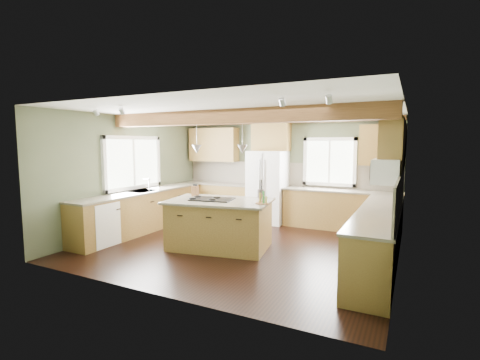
% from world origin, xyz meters
% --- Properties ---
extents(floor, '(5.60, 5.60, 0.00)m').
position_xyz_m(floor, '(0.00, 0.00, 0.00)').
color(floor, black).
rests_on(floor, ground).
extents(ceiling, '(5.60, 5.60, 0.00)m').
position_xyz_m(ceiling, '(0.00, 0.00, 2.60)').
color(ceiling, silver).
rests_on(ceiling, wall_back).
extents(wall_back, '(5.60, 0.00, 5.60)m').
position_xyz_m(wall_back, '(0.00, 2.50, 1.30)').
color(wall_back, '#47523A').
rests_on(wall_back, ground).
extents(wall_left, '(0.00, 5.00, 5.00)m').
position_xyz_m(wall_left, '(-2.80, 0.00, 1.30)').
color(wall_left, '#47523A').
rests_on(wall_left, ground).
extents(wall_right, '(0.00, 5.00, 5.00)m').
position_xyz_m(wall_right, '(2.80, 0.00, 1.30)').
color(wall_right, '#47523A').
rests_on(wall_right, ground).
extents(ceiling_beam, '(5.55, 0.26, 0.26)m').
position_xyz_m(ceiling_beam, '(0.00, -0.30, 2.47)').
color(ceiling_beam, '#522F17').
rests_on(ceiling_beam, ceiling).
extents(soffit_trim, '(5.55, 0.20, 0.10)m').
position_xyz_m(soffit_trim, '(0.00, 2.40, 2.54)').
color(soffit_trim, '#522F17').
rests_on(soffit_trim, ceiling).
extents(backsplash_back, '(5.58, 0.03, 0.58)m').
position_xyz_m(backsplash_back, '(0.00, 2.48, 1.21)').
color(backsplash_back, brown).
rests_on(backsplash_back, wall_back).
extents(backsplash_right, '(0.03, 3.70, 0.58)m').
position_xyz_m(backsplash_right, '(2.78, 0.05, 1.21)').
color(backsplash_right, brown).
rests_on(backsplash_right, wall_right).
extents(base_cab_back_left, '(2.02, 0.60, 0.88)m').
position_xyz_m(base_cab_back_left, '(-1.79, 2.20, 0.44)').
color(base_cab_back_left, brown).
rests_on(base_cab_back_left, floor).
extents(counter_back_left, '(2.06, 0.64, 0.04)m').
position_xyz_m(counter_back_left, '(-1.79, 2.20, 0.90)').
color(counter_back_left, '#433C31').
rests_on(counter_back_left, base_cab_back_left).
extents(base_cab_back_right, '(2.62, 0.60, 0.88)m').
position_xyz_m(base_cab_back_right, '(1.49, 2.20, 0.44)').
color(base_cab_back_right, brown).
rests_on(base_cab_back_right, floor).
extents(counter_back_right, '(2.66, 0.64, 0.04)m').
position_xyz_m(counter_back_right, '(1.49, 2.20, 0.90)').
color(counter_back_right, '#433C31').
rests_on(counter_back_right, base_cab_back_right).
extents(base_cab_left, '(0.60, 3.70, 0.88)m').
position_xyz_m(base_cab_left, '(-2.50, 0.05, 0.44)').
color(base_cab_left, brown).
rests_on(base_cab_left, floor).
extents(counter_left, '(0.64, 3.74, 0.04)m').
position_xyz_m(counter_left, '(-2.50, 0.05, 0.90)').
color(counter_left, '#433C31').
rests_on(counter_left, base_cab_left).
extents(base_cab_right, '(0.60, 3.70, 0.88)m').
position_xyz_m(base_cab_right, '(2.50, 0.05, 0.44)').
color(base_cab_right, brown).
rests_on(base_cab_right, floor).
extents(counter_right, '(0.64, 3.74, 0.04)m').
position_xyz_m(counter_right, '(2.50, 0.05, 0.90)').
color(counter_right, '#433C31').
rests_on(counter_right, base_cab_right).
extents(upper_cab_back_left, '(1.40, 0.35, 0.90)m').
position_xyz_m(upper_cab_back_left, '(-1.99, 2.33, 1.95)').
color(upper_cab_back_left, brown).
rests_on(upper_cab_back_left, wall_back).
extents(upper_cab_over_fridge, '(0.96, 0.35, 0.70)m').
position_xyz_m(upper_cab_over_fridge, '(-0.30, 2.33, 2.15)').
color(upper_cab_over_fridge, brown).
rests_on(upper_cab_over_fridge, wall_back).
extents(upper_cab_right, '(0.35, 2.20, 0.90)m').
position_xyz_m(upper_cab_right, '(2.62, 0.90, 1.95)').
color(upper_cab_right, brown).
rests_on(upper_cab_right, wall_right).
extents(upper_cab_back_corner, '(0.90, 0.35, 0.90)m').
position_xyz_m(upper_cab_back_corner, '(2.30, 2.33, 1.95)').
color(upper_cab_back_corner, brown).
rests_on(upper_cab_back_corner, wall_back).
extents(window_left, '(0.04, 1.60, 1.05)m').
position_xyz_m(window_left, '(-2.78, 0.05, 1.55)').
color(window_left, white).
rests_on(window_left, wall_left).
extents(window_back, '(1.10, 0.04, 1.00)m').
position_xyz_m(window_back, '(1.15, 2.48, 1.55)').
color(window_back, white).
rests_on(window_back, wall_back).
extents(sink, '(0.50, 0.65, 0.03)m').
position_xyz_m(sink, '(-2.50, 0.05, 0.91)').
color(sink, '#262628').
rests_on(sink, counter_left).
extents(faucet, '(0.02, 0.02, 0.28)m').
position_xyz_m(faucet, '(-2.32, 0.05, 1.05)').
color(faucet, '#B2B2B7').
rests_on(faucet, sink).
extents(dishwasher, '(0.60, 0.60, 0.84)m').
position_xyz_m(dishwasher, '(-2.49, -1.25, 0.43)').
color(dishwasher, white).
rests_on(dishwasher, floor).
extents(oven, '(0.60, 0.72, 0.84)m').
position_xyz_m(oven, '(2.49, -1.25, 0.43)').
color(oven, white).
rests_on(oven, floor).
extents(microwave, '(0.40, 0.70, 0.38)m').
position_xyz_m(microwave, '(2.58, -0.05, 1.55)').
color(microwave, white).
rests_on(microwave, wall_right).
extents(pendant_left, '(0.18, 0.18, 0.16)m').
position_xyz_m(pendant_left, '(-0.74, -0.38, 1.88)').
color(pendant_left, '#B2B2B7').
rests_on(pendant_left, ceiling).
extents(pendant_right, '(0.18, 0.18, 0.16)m').
position_xyz_m(pendant_right, '(0.15, -0.22, 1.88)').
color(pendant_right, '#B2B2B7').
rests_on(pendant_right, ceiling).
extents(refrigerator, '(0.90, 0.74, 1.80)m').
position_xyz_m(refrigerator, '(-0.30, 2.12, 0.90)').
color(refrigerator, white).
rests_on(refrigerator, floor).
extents(island, '(1.97, 1.40, 0.88)m').
position_xyz_m(island, '(-0.30, -0.30, 0.44)').
color(island, brown).
rests_on(island, floor).
extents(island_top, '(2.11, 1.54, 0.04)m').
position_xyz_m(island_top, '(-0.30, -0.30, 0.90)').
color(island_top, '#433C31').
rests_on(island_top, island).
extents(cooktop, '(0.86, 0.65, 0.02)m').
position_xyz_m(cooktop, '(-0.45, -0.33, 0.93)').
color(cooktop, black).
rests_on(cooktop, island_top).
extents(knife_block, '(0.13, 0.10, 0.21)m').
position_xyz_m(knife_block, '(-0.98, -0.11, 1.02)').
color(knife_block, brown).
rests_on(knife_block, island_top).
extents(utensil_crock, '(0.13, 0.13, 0.16)m').
position_xyz_m(utensil_crock, '(0.28, 0.32, 1.00)').
color(utensil_crock, '#474039').
rests_on(utensil_crock, island_top).
extents(bottle_tray, '(0.26, 0.26, 0.22)m').
position_xyz_m(bottle_tray, '(0.58, -0.31, 1.03)').
color(bottle_tray, brown).
rests_on(bottle_tray, island_top).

